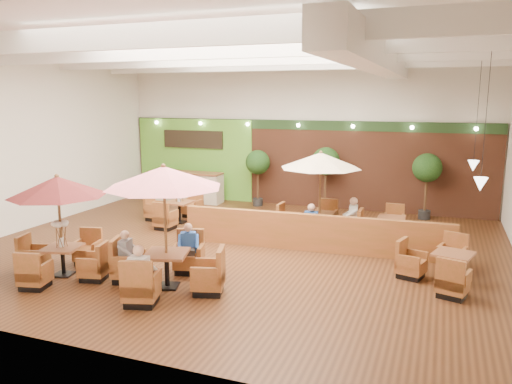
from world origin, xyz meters
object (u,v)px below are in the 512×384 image
at_px(topiary_1, 326,164).
at_px(diner_4, 351,215).
at_px(table_4, 440,267).
at_px(topiary_0, 258,165).
at_px(table_1, 165,204).
at_px(diner_1, 188,243).
at_px(table_0, 59,207).
at_px(diner_3, 311,220).
at_px(service_counter, 186,187).
at_px(diner_0, 140,268).
at_px(diner_2, 127,250).
at_px(topiary_2, 427,170).
at_px(table_3, 173,209).
at_px(table_5, 391,229).
at_px(booth_divider, 312,233).
at_px(table_2, 320,179).

relative_size(topiary_1, diner_4, 2.87).
distance_m(table_4, topiary_1, 7.34).
xyz_separation_m(topiary_0, topiary_1, (2.58, 0.00, 0.15)).
bearing_deg(table_1, diner_4, 41.84).
xyz_separation_m(table_1, diner_1, (0.00, 0.99, -1.11)).
bearing_deg(table_0, diner_4, 28.89).
xyz_separation_m(table_0, topiary_0, (1.58, 8.65, -0.04)).
bearing_deg(topiary_1, topiary_0, -180.00).
xyz_separation_m(diner_3, diner_4, (0.93, 0.93, 0.02)).
distance_m(service_counter, topiary_1, 5.67).
relative_size(diner_0, diner_2, 1.10).
height_order(topiary_2, diner_0, topiary_2).
bearing_deg(table_1, diner_3, 45.64).
height_order(topiary_0, diner_3, topiary_0).
height_order(table_1, table_3, table_1).
bearing_deg(table_3, topiary_0, 65.06).
height_order(table_0, table_5, table_0).
height_order(booth_divider, diner_4, diner_4).
bearing_deg(diner_0, diner_1, 82.10).
xyz_separation_m(diner_2, diner_3, (3.14, 4.08, 0.01)).
xyz_separation_m(table_4, table_5, (-1.37, 3.01, -0.00)).
relative_size(service_counter, table_2, 1.17).
relative_size(table_2, diner_2, 3.59).
distance_m(table_1, diner_3, 4.74).
bearing_deg(table_5, topiary_2, 75.30).
distance_m(table_4, diner_4, 3.56).
height_order(table_1, topiary_1, table_1).
bearing_deg(table_0, topiary_1, 50.84).
bearing_deg(table_2, table_3, 179.01).
height_order(booth_divider, table_2, table_2).
bearing_deg(table_0, table_4, 4.59).
relative_size(topiary_0, diner_1, 2.95).
bearing_deg(booth_divider, table_1, -125.32).
bearing_deg(table_0, topiary_2, 35.25).
bearing_deg(topiary_1, diner_2, -106.62).
distance_m(service_counter, topiary_2, 9.05).
bearing_deg(diner_1, table_4, 168.81).
bearing_deg(diner_4, table_2, 83.64).
bearing_deg(diner_2, diner_1, 123.88).
relative_size(table_3, table_5, 1.06).
xyz_separation_m(table_5, diner_0, (-4.16, -6.46, 0.43)).
relative_size(booth_divider, table_0, 3.00).
relative_size(table_3, topiary_0, 1.13).
relative_size(diner_0, diner_3, 1.05).
bearing_deg(table_3, table_1, -58.98).
bearing_deg(diner_2, table_2, 136.80).
distance_m(service_counter, table_0, 8.62).
xyz_separation_m(service_counter, table_4, (9.54, -5.79, -0.26)).
height_order(table_0, topiary_0, table_0).
bearing_deg(diner_3, table_5, 29.52).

